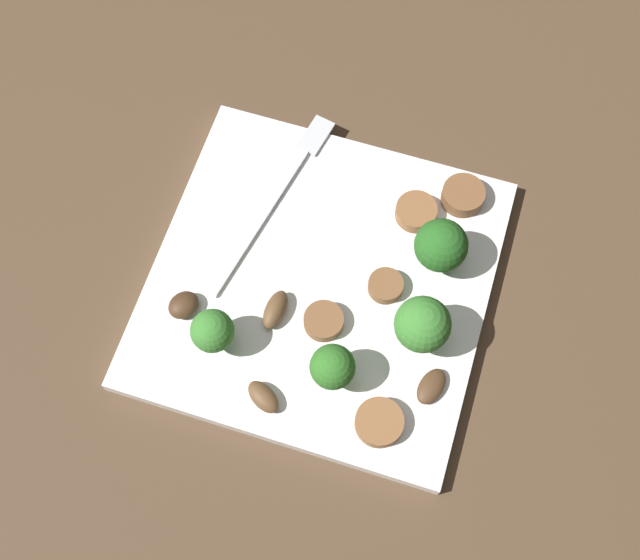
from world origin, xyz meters
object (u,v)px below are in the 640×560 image
Objects in this scene: sausage_slice_0 at (463,196)px; sausage_slice_1 at (386,286)px; sausage_slice_4 at (416,212)px; broccoli_floret_0 at (332,367)px; fork at (281,190)px; broccoli_floret_1 at (422,325)px; sausage_slice_2 at (379,422)px; sausage_slice_3 at (324,321)px; mushroom_0 at (431,386)px; mushroom_1 at (275,309)px; broccoli_floret_3 at (212,331)px; plate at (320,283)px; broccoli_floret_2 at (441,246)px; mushroom_3 at (184,305)px; mushroom_2 at (263,397)px.

sausage_slice_0 is 0.10m from sausage_slice_1.
broccoli_floret_0 is at bearing 170.76° from sausage_slice_4.
fork is 3.35× the size of broccoli_floret_1.
broccoli_floret_1 is (-0.09, -0.14, 0.03)m from fork.
broccoli_floret_1 reaches higher than sausage_slice_2.
mushroom_0 is (-0.02, -0.09, -0.00)m from sausage_slice_3.
mushroom_1 is at bearing 57.02° from broccoli_floret_0.
broccoli_floret_3 is 0.05m from mushroom_1.
plate is 4.78× the size of broccoli_floret_1.
broccoli_floret_2 reaches higher than mushroom_3.
mushroom_0 is at bearing -78.57° from broccoli_floret_0.
mushroom_2 is (-0.11, 0.06, 0.00)m from sausage_slice_1.
mushroom_3 is (-0.13, 0.15, 0.00)m from sausage_slice_4.
mushroom_2 is (-0.14, 0.09, -0.02)m from broccoli_floret_2.
sausage_slice_4 is (-0.02, 0.03, -0.00)m from sausage_slice_0.
broccoli_floret_3 is (-0.07, 0.06, 0.03)m from plate.
mushroom_2 is (-0.03, -0.05, -0.02)m from broccoli_floret_3.
fork is (0.06, 0.05, 0.01)m from plate.
sausage_slice_0 is at bearing -22.28° from sausage_slice_1.
fork is 0.12m from mushroom_3.
broccoli_floret_1 is (0.05, -0.05, 0.00)m from broccoli_floret_0.
plate is 7.49× the size of sausage_slice_0.
mushroom_0 is at bearing -141.13° from sausage_slice_1.
mushroom_1 is 0.07m from mushroom_2.
mushroom_0 is at bearing -84.91° from broccoli_floret_3.
broccoli_floret_3 is at bearing 129.03° from broccoli_floret_2.
fork is 5.25× the size of sausage_slice_0.
sausage_slice_3 is 0.92× the size of sausage_slice_4.
sausage_slice_0 is 1.04× the size of sausage_slice_4.
broccoli_floret_0 is at bearing -54.94° from mushroom_2.
broccoli_floret_3 is 1.29× the size of sausage_slice_0.
plate is at bearing -59.95° from mushroom_3.
sausage_slice_0 is at bearing -49.34° from mushroom_3.
broccoli_floret_3 is at bearing 80.26° from sausage_slice_2.
sausage_slice_3 is at bearing 137.56° from broccoli_floret_2.
mushroom_3 reaches higher than mushroom_0.
broccoli_floret_2 is 1.44× the size of sausage_slice_2.
broccoli_floret_1 reaches higher than sausage_slice_0.
broccoli_floret_3 reaches higher than sausage_slice_2.
broccoli_floret_0 is 1.37× the size of sausage_slice_4.
sausage_slice_0 reaches higher than sausage_slice_3.
broccoli_floret_2 is 1.87× the size of sausage_slice_1.
fork is 5.44× the size of sausage_slice_4.
broccoli_floret_3 is 1.34× the size of sausage_slice_4.
broccoli_floret_0 is 0.05m from sausage_slice_3.
mushroom_3 is at bearing 88.63° from mushroom_0.
sausage_slice_0 is at bearing -17.97° from broccoli_floret_0.
sausage_slice_2 is at bearing -118.30° from broccoli_floret_0.
sausage_slice_1 and sausage_slice_2 have the same top height.
mushroom_1 is at bearing 58.98° from sausage_slice_2.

